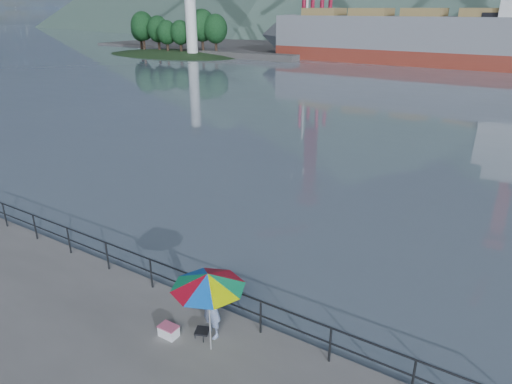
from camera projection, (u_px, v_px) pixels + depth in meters
guardrail at (176, 283)px, 13.60m from camera, size 22.00×0.06×1.03m
lighthouse_islet at (172, 52)px, 88.27m from camera, size 48.00×26.40×19.20m
fisherman at (211, 307)px, 11.88m from camera, size 0.74×0.58×1.79m
beach_umbrella at (208, 281)px, 10.92m from camera, size 1.87×1.87×2.25m
folding_stool at (202, 334)px, 12.06m from camera, size 0.47×0.47×0.24m
cooler_bag at (169, 331)px, 12.11m from camera, size 0.50×0.33×0.29m
fishing_rod at (224, 314)px, 13.04m from camera, size 0.46×1.54×1.13m
bulk_carrier at (434, 36)px, 71.19m from camera, size 48.19×8.34×14.50m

